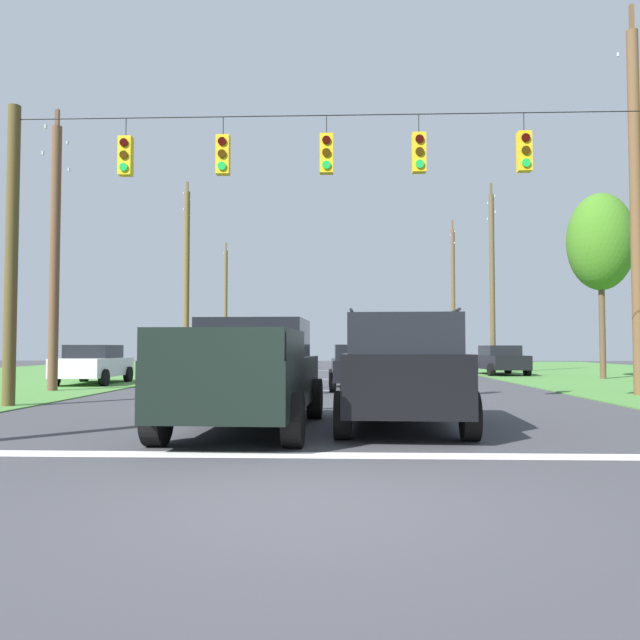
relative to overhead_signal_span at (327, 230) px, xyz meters
The scene contains 20 objects.
ground_plane 9.93m from the overhead_signal_span, 89.93° to the right, with size 120.00×120.00×0.00m, color #3D3D42.
stop_bar_stripe 7.71m from the overhead_signal_span, 89.91° to the right, with size 13.51×0.45×0.01m, color white.
lane_dash_0 4.26m from the overhead_signal_span, 88.65° to the right, with size 0.15×2.50×0.01m, color white.
lane_dash_1 7.34m from the overhead_signal_span, 89.90° to the left, with size 0.15×2.50×0.01m, color white.
lane_dash_2 13.95m from the overhead_signal_span, 89.95° to the left, with size 0.15×2.50×0.01m, color white.
lane_dash_3 23.87m from the overhead_signal_span, 89.97° to the left, with size 0.15×2.50×0.01m, color white.
lane_dash_4 23.94m from the overhead_signal_span, 89.97° to the left, with size 0.15×2.50×0.01m, color white.
overhead_signal_span is the anchor object (origin of this frame).
pickup_truck 5.23m from the overhead_signal_span, 108.18° to the right, with size 2.45×5.47×1.95m.
suv_black 4.91m from the overhead_signal_span, 67.84° to the right, with size 2.40×4.89×2.05m.
distant_car_crossing_white 13.35m from the overhead_signal_span, 135.76° to the left, with size 2.14×4.36×1.52m.
distant_car_oncoming 7.48m from the overhead_signal_span, 82.22° to the left, with size 2.12×4.35×1.52m.
distant_car_far_parked 19.80m from the overhead_signal_span, 64.48° to the left, with size 2.26×4.41×1.52m.
utility_pole_mid_right 10.00m from the overhead_signal_span, 23.49° to the left, with size 0.33×2.00×11.76m.
utility_pole_far_right 21.92m from the overhead_signal_span, 66.69° to the left, with size 0.28×1.93×10.60m.
utility_pole_near_left 35.95m from the overhead_signal_span, 75.35° to the left, with size 0.30×1.90×11.49m.
utility_pole_far_left 10.43m from the overhead_signal_span, 150.21° to the left, with size 0.31×1.94×9.28m.
utility_pole_distant_right 22.40m from the overhead_signal_span, 112.64° to the left, with size 0.32×1.67×11.00m.
utility_pole_distant_left 35.97m from the overhead_signal_span, 104.51° to the left, with size 0.27×1.79×9.84m.
tree_roadside_right 18.22m from the overhead_signal_span, 48.63° to the left, with size 2.92×2.92×8.38m.
Camera 1 is at (0.35, -5.81, 1.44)m, focal length 35.11 mm.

